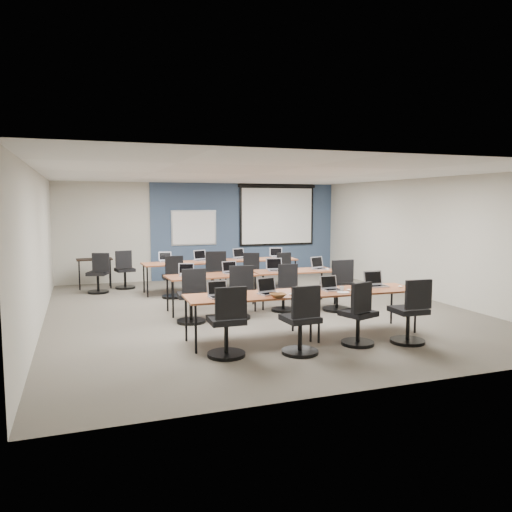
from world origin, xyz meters
name	(u,v)px	position (x,y,z in m)	size (l,w,h in m)	color
floor	(257,310)	(0.00, 0.00, 0.00)	(8.00, 9.00, 0.02)	#6B6354
ceiling	(257,174)	(0.00, 0.00, 2.70)	(8.00, 9.00, 0.02)	white
wall_back	(204,231)	(0.00, 4.50, 1.35)	(8.00, 0.04, 2.70)	beige
wall_front	(390,273)	(0.00, -4.50, 1.35)	(8.00, 0.04, 2.70)	beige
wall_left	(38,249)	(-4.00, 0.00, 1.35)	(0.04, 9.00, 2.70)	beige
wall_right	(424,238)	(4.00, 0.00, 1.35)	(0.04, 9.00, 2.70)	beige
blue_accent_panel	(246,230)	(1.25, 4.47, 1.35)	(5.50, 0.04, 2.70)	#3D5977
whiteboard	(194,228)	(-0.30, 4.43, 1.45)	(1.28, 0.03, 0.98)	silver
projector_screen	(277,212)	(2.20, 4.41, 1.89)	(2.40, 0.10, 1.82)	black
training_table_front_left	(248,298)	(-0.90, -2.11, 0.69)	(1.93, 0.80, 0.73)	#9F753E
training_table_front_right	(358,292)	(0.98, -2.21, 0.69)	(1.89, 0.79, 0.73)	brown
training_table_mid_left	(211,277)	(-0.90, 0.18, 0.68)	(1.75, 0.73, 0.73)	#9D613D
training_table_mid_right	(294,273)	(0.91, 0.26, 0.68)	(1.74, 0.72, 0.73)	#A06A2C
training_table_back_left	(182,264)	(-1.05, 2.42, 0.69)	(1.84, 0.77, 0.73)	#A66842
training_table_back_right	(261,261)	(0.99, 2.53, 0.68)	(1.78, 0.74, 0.73)	#A87346
laptop_0	(219,293)	(-1.38, -2.12, 0.79)	(0.32, 0.27, 0.24)	#ADADAD
mouse_0	(227,299)	(-1.32, -2.37, 0.74)	(0.06, 0.10, 0.04)	white
task_chair_0	(227,328)	(-1.43, -2.77, 0.42)	(0.54, 0.54, 1.02)	black
laptop_1	(268,290)	(-0.57, -2.11, 0.79)	(0.33, 0.28, 0.25)	silver
mouse_1	(291,294)	(-0.28, -2.32, 0.74)	(0.06, 0.09, 0.03)	white
task_chair_1	(302,326)	(-0.41, -3.01, 0.42)	(0.53, 0.53, 1.01)	black
laptop_2	(331,287)	(0.51, -2.14, 0.79)	(0.30, 0.26, 0.23)	#B2B3B8
mouse_2	(349,290)	(0.76, -2.28, 0.74)	(0.06, 0.10, 0.03)	white
task_chair_2	(359,319)	(0.59, -2.88, 0.41)	(0.52, 0.50, 0.98)	black
laptop_3	(376,283)	(1.40, -2.07, 0.79)	(0.34, 0.29, 0.26)	#ADADB7
mouse_3	(400,287)	(1.75, -2.28, 0.74)	(0.06, 0.09, 0.03)	white
task_chair_3	(411,317)	(1.39, -3.05, 0.42)	(0.53, 0.53, 1.01)	black
laptop_4	(187,272)	(-1.36, 0.28, 0.79)	(0.30, 0.26, 0.23)	#ABABAB
mouse_4	(193,276)	(-1.30, 0.05, 0.74)	(0.06, 0.10, 0.03)	white
task_chair_4	(192,300)	(-1.48, -0.66, 0.41)	(0.52, 0.52, 1.00)	black
laptop_5	(231,270)	(-0.47, 0.31, 0.79)	(0.31, 0.26, 0.24)	#B2B2B5
mouse_5	(240,273)	(-0.31, 0.14, 0.74)	(0.06, 0.09, 0.03)	white
task_chair_5	(237,297)	(-0.62, -0.63, 0.42)	(0.54, 0.54, 1.02)	black
laptop_6	(276,268)	(0.53, 0.33, 0.79)	(0.34, 0.29, 0.26)	#A2A2A8
mouse_6	(290,271)	(0.75, 0.07, 0.74)	(0.06, 0.10, 0.03)	white
task_chair_6	(285,292)	(0.46, -0.32, 0.40)	(0.48, 0.48, 0.96)	black
laptop_7	(319,266)	(1.50, 0.28, 0.79)	(0.34, 0.29, 0.26)	silver
mouse_7	(327,269)	(1.61, 0.08, 0.74)	(0.07, 0.11, 0.04)	white
task_chair_7	(338,289)	(1.48, -0.63, 0.43)	(0.57, 0.57, 1.04)	black
laptop_8	(166,259)	(-1.38, 2.74, 0.79)	(0.30, 0.26, 0.23)	silver
mouse_8	(177,261)	(-1.14, 2.56, 0.74)	(0.07, 0.11, 0.04)	white
task_chair_8	(173,280)	(-1.37, 1.83, 0.40)	(0.49, 0.49, 0.97)	black
laptop_9	(201,258)	(-0.52, 2.69, 0.79)	(0.33, 0.28, 0.25)	#A5A4AE
mouse_9	(207,261)	(-0.41, 2.46, 0.74)	(0.06, 0.09, 0.03)	white
task_chair_9	(213,277)	(-0.45, 1.78, 0.44)	(0.58, 0.58, 1.05)	black
laptop_10	(240,256)	(0.51, 2.78, 0.79)	(0.34, 0.29, 0.26)	#B2B2B3
mouse_10	(255,259)	(0.83, 2.52, 0.74)	(0.07, 0.11, 0.04)	white
task_chair_10	(248,276)	(0.47, 2.00, 0.39)	(0.50, 0.48, 0.96)	black
laptop_11	(277,255)	(1.52, 2.71, 0.79)	(0.33, 0.28, 0.25)	#AAAAAB
mouse_11	(285,257)	(1.68, 2.58, 0.74)	(0.06, 0.09, 0.03)	white
task_chair_11	(282,275)	(1.35, 1.94, 0.39)	(0.46, 0.46, 0.95)	black
blue_mousepad	(233,299)	(-1.21, -2.34, 0.73)	(0.25, 0.21, 0.01)	navy
snack_bowl	(278,295)	(-0.54, -2.44, 0.76)	(0.27, 0.27, 0.07)	olive
snack_plate	(343,292)	(0.58, -2.42, 0.74)	(0.19, 0.19, 0.01)	white
coffee_cup	(342,289)	(0.62, -2.31, 0.77)	(0.06, 0.06, 0.06)	white
utility_table	(95,263)	(-2.99, 3.80, 0.65)	(0.86, 0.48, 0.75)	black
spare_chair_a	(125,273)	(-2.29, 3.44, 0.40)	(0.49, 0.49, 0.97)	black
spare_chair_b	(99,277)	(-2.93, 3.01, 0.40)	(0.52, 0.49, 0.98)	black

